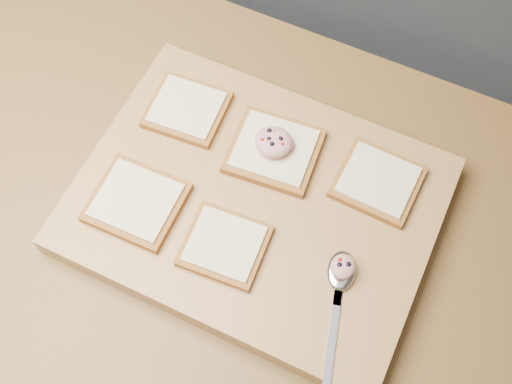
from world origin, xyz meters
TOP-DOWN VIEW (x-y plane):
  - ground at (0.00, 0.00)m, footprint 4.00×4.00m
  - island_counter at (0.00, 0.00)m, footprint 2.00×0.80m
  - cutting_board at (0.11, 0.04)m, footprint 0.52×0.40m
  - bread_far_left at (-0.06, 0.13)m, footprint 0.12×0.12m
  - bread_far_center at (0.10, 0.12)m, footprint 0.14×0.13m
  - bread_far_right at (0.26, 0.14)m, footprint 0.12×0.11m
  - bread_near_left at (-0.05, -0.04)m, footprint 0.13×0.12m
  - bread_near_center at (0.10, -0.05)m, footprint 0.12×0.11m
  - tuna_salad_dollop at (0.10, 0.12)m, footprint 0.06×0.05m
  - spoon at (0.27, -0.02)m, footprint 0.08×0.20m
  - spoon_salad at (0.26, -0.01)m, footprint 0.03×0.04m

SIDE VIEW (x-z plane):
  - ground at x=0.00m, z-range 0.00..0.00m
  - island_counter at x=0.00m, z-range 0.00..0.90m
  - cutting_board at x=0.11m, z-range 0.90..0.94m
  - spoon at x=0.27m, z-range 0.94..0.95m
  - bread_near_center at x=0.10m, z-range 0.94..0.96m
  - bread_far_left at x=-0.06m, z-range 0.94..0.96m
  - bread_far_right at x=0.26m, z-range 0.94..0.96m
  - bread_near_left at x=-0.05m, z-range 0.94..0.96m
  - bread_far_center at x=0.10m, z-range 0.94..0.96m
  - spoon_salad at x=0.26m, z-range 0.95..0.98m
  - tuna_salad_dollop at x=0.10m, z-range 0.96..0.99m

